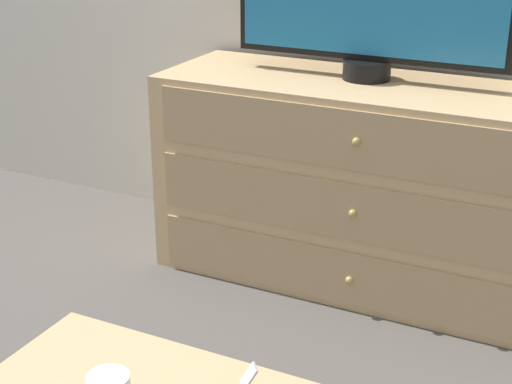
{
  "coord_description": "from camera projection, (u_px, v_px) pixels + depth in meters",
  "views": [
    {
      "loc": [
        0.73,
        -2.47,
        1.23
      ],
      "look_at": [
        0.15,
        -1.29,
        0.7
      ],
      "focal_mm": 55.0,
      "sensor_mm": 36.0,
      "label": 1
    }
  ],
  "objects": [
    {
      "name": "dresser",
      "position": [
        378.0,
        187.0,
        2.45
      ],
      "size": [
        1.39,
        0.47,
        0.65
      ],
      "color": "tan",
      "rests_on": "ground_plane"
    },
    {
      "name": "ground_plane",
      "position": [
        379.0,
        245.0,
        2.81
      ],
      "size": [
        12.0,
        12.0,
        0.0
      ],
      "primitive_type": "plane",
      "color": "#56514C"
    }
  ]
}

